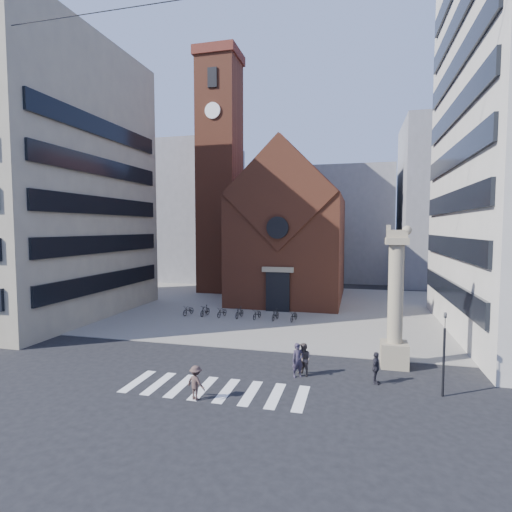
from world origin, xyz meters
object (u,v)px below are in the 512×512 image
(pedestrian_1, at_px, (304,360))
(pedestrian_2, at_px, (376,368))
(lion_column, at_px, (395,311))
(pedestrian_0, at_px, (298,360))
(scooter_0, at_px, (188,310))
(traffic_light, at_px, (444,352))

(pedestrian_1, height_order, pedestrian_2, pedestrian_1)
(lion_column, distance_m, pedestrian_0, 6.81)
(pedestrian_2, relative_size, scooter_0, 1.00)
(lion_column, relative_size, pedestrian_2, 4.93)
(lion_column, distance_m, pedestrian_2, 4.23)
(traffic_light, distance_m, pedestrian_0, 7.64)
(lion_column, distance_m, traffic_light, 4.62)
(pedestrian_1, relative_size, scooter_0, 1.07)
(pedestrian_2, bearing_deg, traffic_light, -91.73)
(traffic_light, bearing_deg, lion_column, 116.46)
(scooter_0, bearing_deg, pedestrian_1, -35.81)
(lion_column, relative_size, pedestrian_1, 4.62)
(pedestrian_1, bearing_deg, lion_column, 67.54)
(pedestrian_0, bearing_deg, pedestrian_1, 12.18)
(lion_column, bearing_deg, scooter_0, 150.81)
(lion_column, bearing_deg, pedestrian_2, -111.38)
(pedestrian_0, height_order, scooter_0, pedestrian_0)
(pedestrian_0, bearing_deg, pedestrian_2, -31.08)
(pedestrian_0, bearing_deg, lion_column, -1.70)
(traffic_light, bearing_deg, pedestrian_0, 173.67)
(lion_column, distance_m, scooter_0, 20.92)
(lion_column, height_order, traffic_light, lion_column)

